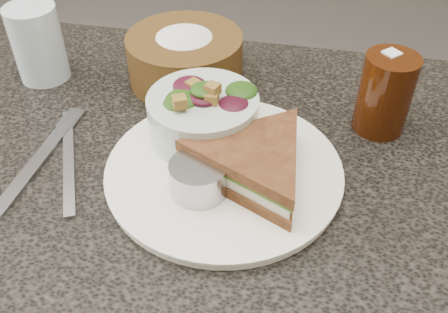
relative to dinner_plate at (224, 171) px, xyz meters
The scene contains 10 objects.
dinner_plate is the anchor object (origin of this frame).
sandwich 0.05m from the dinner_plate, 17.26° to the right, with size 0.18×0.18×0.05m, color brown, non-canonical shape.
salad_bowl 0.08m from the dinner_plate, 124.38° to the left, with size 0.14×0.14×0.08m, color #B1C1B8, non-canonical shape.
dressing_ramekin 0.06m from the dinner_plate, 114.50° to the right, with size 0.07×0.07×0.04m, color #A1A4A7.
orange_wedge 0.08m from the dinner_plate, 83.21° to the left, with size 0.07×0.07×0.03m, color #E96004.
fork 0.24m from the dinner_plate, behind, with size 0.02×0.19×0.01m, color gray.
knife 0.20m from the dinner_plate, behind, with size 0.01×0.20×0.00m, color #A7ABB2.
bread_basket 0.23m from the dinner_plate, 116.64° to the left, with size 0.17×0.17×0.10m, color #473013, non-canonical shape.
cola_glass 0.24m from the dinner_plate, 36.05° to the left, with size 0.07×0.07×0.12m, color black, non-canonical shape.
water_glass 0.36m from the dinner_plate, 152.64° to the left, with size 0.08×0.08×0.11m, color silver.
Camera 1 is at (0.14, -0.43, 1.18)m, focal length 40.00 mm.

